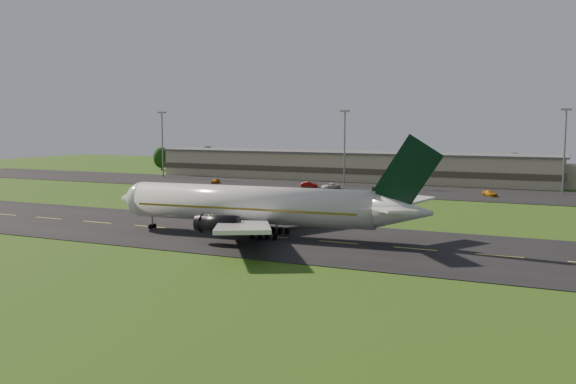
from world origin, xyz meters
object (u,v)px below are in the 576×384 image
at_px(service_vehicle_a, 216,181).
at_px(service_vehicle_b, 309,185).
at_px(light_mast_west, 162,136).
at_px(airliner, 257,206).
at_px(service_vehicle_c, 330,186).
at_px(terminal, 367,167).
at_px(light_mast_east, 565,141).
at_px(light_mast_centre, 345,138).
at_px(service_vehicle_d, 490,193).

relative_size(service_vehicle_a, service_vehicle_b, 0.81).
distance_m(light_mast_west, service_vehicle_b, 56.59).
distance_m(airliner, service_vehicle_c, 69.53).
distance_m(airliner, service_vehicle_b, 72.10).
xyz_separation_m(light_mast_west, service_vehicle_c, (60.57, -12.00, -11.90)).
xyz_separation_m(service_vehicle_a, service_vehicle_b, (28.46, 0.02, 0.12)).
xyz_separation_m(terminal, light_mast_east, (53.60, -16.18, 8.75)).
bearing_deg(light_mast_centre, airliner, -79.46).
distance_m(light_mast_centre, service_vehicle_a, 37.91).
height_order(light_mast_west, light_mast_east, same).
relative_size(light_mast_east, service_vehicle_d, 4.56).
height_order(terminal, service_vehicle_b, terminal).
bearing_deg(light_mast_centre, service_vehicle_c, -87.27).
distance_m(airliner, light_mast_centre, 81.71).
bearing_deg(terminal, service_vehicle_b, -104.81).
relative_size(airliner, light_mast_east, 2.52).
xyz_separation_m(terminal, light_mast_centre, (-1.40, -16.18, 8.75)).
bearing_deg(terminal, service_vehicle_a, -142.69).
bearing_deg(light_mast_centre, light_mast_east, 0.00).
relative_size(terminal, service_vehicle_b, 32.25).
distance_m(airliner, terminal, 97.06).
xyz_separation_m(light_mast_west, service_vehicle_a, (25.76, -10.97, -12.02)).
bearing_deg(airliner, service_vehicle_d, 65.61).
bearing_deg(light_mast_west, light_mast_east, 0.00).
relative_size(service_vehicle_c, service_vehicle_d, 1.18).
height_order(light_mast_centre, service_vehicle_d, light_mast_centre).
bearing_deg(light_mast_east, service_vehicle_b, -169.78).
bearing_deg(light_mast_west, service_vehicle_c, -11.20).
relative_size(terminal, service_vehicle_d, 32.48).
bearing_deg(light_mast_centre, service_vehicle_b, -117.79).
bearing_deg(terminal, light_mast_east, -16.80).
bearing_deg(terminal, airliner, -82.02).
xyz_separation_m(terminal, service_vehicle_d, (38.42, -27.57, -3.24)).
xyz_separation_m(service_vehicle_c, service_vehicle_d, (39.25, 0.61, -0.09)).
bearing_deg(service_vehicle_c, service_vehicle_d, 28.80).
bearing_deg(service_vehicle_c, light_mast_west, -163.30).
bearing_deg(service_vehicle_a, light_mast_centre, 11.43).
relative_size(terminal, light_mast_centre, 7.13).
height_order(light_mast_east, service_vehicle_b, light_mast_east).
bearing_deg(service_vehicle_d, service_vehicle_c, 139.75).
bearing_deg(light_mast_centre, service_vehicle_a, -162.23).
bearing_deg(light_mast_east, service_vehicle_c, -167.57).
distance_m(light_mast_east, service_vehicle_a, 90.71).
distance_m(service_vehicle_b, service_vehicle_d, 45.60).
xyz_separation_m(light_mast_east, service_vehicle_b, (-60.78, -10.96, -11.90)).
relative_size(airliner, service_vehicle_d, 11.49).
relative_size(light_mast_centre, service_vehicle_d, 4.56).
xyz_separation_m(light_mast_east, service_vehicle_d, (-15.18, -11.39, -11.99)).
xyz_separation_m(service_vehicle_b, service_vehicle_c, (6.35, -1.04, -0.01)).
bearing_deg(service_vehicle_a, service_vehicle_d, -6.66).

